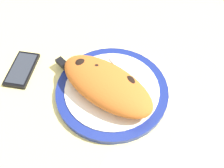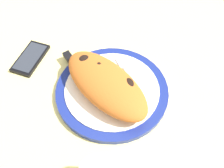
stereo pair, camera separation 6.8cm
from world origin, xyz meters
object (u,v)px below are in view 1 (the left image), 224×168
calzone (106,84)px  knife (76,76)px  plate (112,91)px  fork (126,73)px  smartphone (22,69)px

calzone → knife: bearing=26.0°
plate → fork: (1.98, -6.00, 1.18)cm
calzone → fork: bearing=-78.1°
plate → fork: bearing=-71.7°
plate → calzone: calzone is taller
plate → knife: bearing=33.5°
calzone → knife: size_ratio=1.25×
plate → smartphone: bearing=38.2°
plate → fork: fork is taller
plate → knife: (8.61, 5.71, 1.48)cm
knife → smartphone: (12.32, 10.76, -1.83)cm
fork → knife: knife is taller
plate → fork: size_ratio=1.79×
plate → calzone: 4.40cm
calzone → smartphone: calzone is taller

